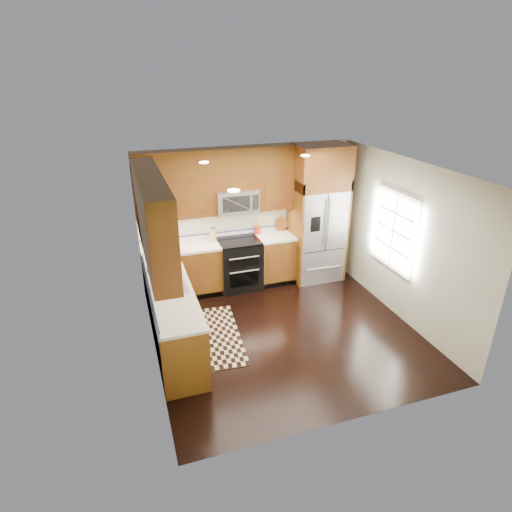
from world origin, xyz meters
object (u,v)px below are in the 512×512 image
object	(u,v)px
knife_block	(213,235)
refrigerator	(318,214)
rug	(207,337)
range	(239,264)
utensil_crock	(257,228)

from	to	relation	value
knife_block	refrigerator	bearing A→B (deg)	-5.23
rug	knife_block	bearing A→B (deg)	77.28
range	utensil_crock	world-z (taller)	utensil_crock
rug	knife_block	distance (m)	1.98
range	refrigerator	world-z (taller)	refrigerator
refrigerator	rug	size ratio (longest dim) A/B	1.56
knife_block	rug	bearing A→B (deg)	-107.69
range	utensil_crock	size ratio (longest dim) A/B	2.92
refrigerator	knife_block	distance (m)	2.01
rug	utensil_crock	bearing A→B (deg)	55.64
range	knife_block	bearing A→B (deg)	161.84
knife_block	utensil_crock	xyz separation A→B (m)	(0.88, 0.10, 0.00)
utensil_crock	refrigerator	bearing A→B (deg)	-14.12
knife_block	utensil_crock	size ratio (longest dim) A/B	0.84
refrigerator	utensil_crock	xyz separation A→B (m)	(-1.11, 0.28, -0.25)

